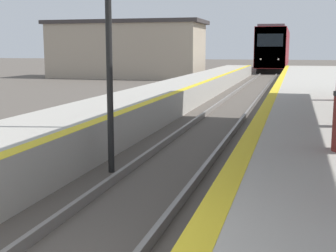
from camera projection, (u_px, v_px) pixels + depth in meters
name	position (u px, v px, depth m)	size (l,w,h in m)	color
train	(274.00, 49.00, 51.17)	(2.87, 18.36, 4.61)	black
signal_near	(108.00, 3.00, 8.62)	(0.36, 0.31, 4.62)	black
station_building	(126.00, 49.00, 38.32)	(12.86, 5.25, 4.61)	tan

